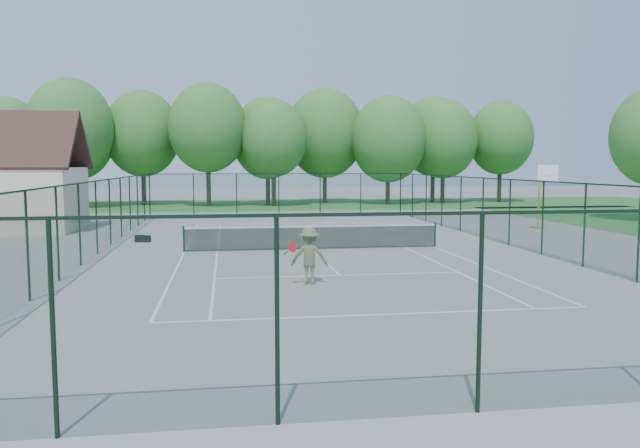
{
  "coord_description": "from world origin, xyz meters",
  "views": [
    {
      "loc": [
        -3.67,
        -26.58,
        3.71
      ],
      "look_at": [
        0.0,
        -2.0,
        1.3
      ],
      "focal_mm": 35.0,
      "sensor_mm": 36.0,
      "label": 1
    }
  ],
  "objects_px": {
    "tennis_net": "(313,236)",
    "tennis_player": "(309,256)",
    "basketball_goal": "(544,184)",
    "sports_bag_a": "(140,239)"
  },
  "relations": [
    {
      "from": "tennis_net",
      "to": "tennis_player",
      "type": "bearing_deg",
      "value": -98.73
    },
    {
      "from": "tennis_player",
      "to": "basketball_goal",
      "type": "bearing_deg",
      "value": 42.35
    },
    {
      "from": "sports_bag_a",
      "to": "tennis_player",
      "type": "height_order",
      "value": "tennis_player"
    },
    {
      "from": "basketball_goal",
      "to": "tennis_player",
      "type": "bearing_deg",
      "value": -137.65
    },
    {
      "from": "basketball_goal",
      "to": "tennis_player",
      "type": "relative_size",
      "value": 1.71
    },
    {
      "from": "basketball_goal",
      "to": "tennis_player",
      "type": "height_order",
      "value": "basketball_goal"
    },
    {
      "from": "tennis_net",
      "to": "sports_bag_a",
      "type": "bearing_deg",
      "value": 154.62
    },
    {
      "from": "basketball_goal",
      "to": "sports_bag_a",
      "type": "relative_size",
      "value": 8.56
    },
    {
      "from": "tennis_net",
      "to": "tennis_player",
      "type": "relative_size",
      "value": 5.19
    },
    {
      "from": "tennis_net",
      "to": "tennis_player",
      "type": "distance_m",
      "value": 7.86
    }
  ]
}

